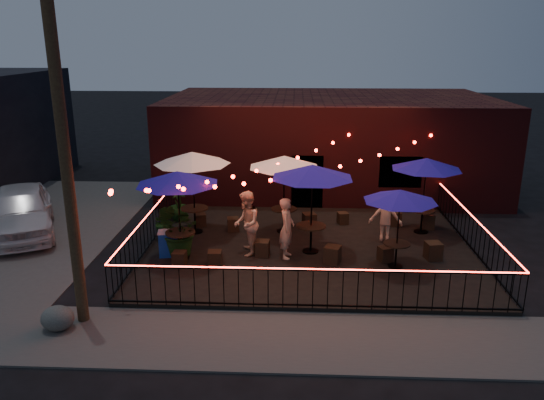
% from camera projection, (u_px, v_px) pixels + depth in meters
% --- Properties ---
extents(ground, '(110.00, 110.00, 0.00)m').
position_uv_depth(ground, '(310.00, 278.00, 14.76)').
color(ground, black).
rests_on(ground, ground).
extents(patio, '(10.00, 8.00, 0.15)m').
position_uv_depth(patio, '(309.00, 249.00, 16.65)').
color(patio, black).
rests_on(patio, ground).
extents(sidewalk, '(18.00, 2.50, 0.05)m').
position_uv_depth(sidewalk, '(314.00, 341.00, 11.65)').
color(sidewalk, '#45423F').
rests_on(sidewalk, ground).
extents(brick_building, '(14.00, 8.00, 4.00)m').
position_uv_depth(brick_building, '(328.00, 142.00, 23.69)').
color(brick_building, black).
rests_on(brick_building, ground).
extents(utility_pole, '(0.26, 0.26, 8.00)m').
position_uv_depth(utility_pole, '(65.00, 155.00, 11.35)').
color(utility_pole, '#372216').
rests_on(utility_pole, ground).
extents(fence_front, '(10.00, 0.04, 1.04)m').
position_uv_depth(fence_front, '(313.00, 289.00, 12.66)').
color(fence_front, black).
rests_on(fence_front, patio).
extents(fence_left, '(0.04, 8.00, 1.04)m').
position_uv_depth(fence_left, '(151.00, 228.00, 16.70)').
color(fence_left, black).
rests_on(fence_left, patio).
extents(fence_right, '(0.04, 8.00, 1.04)m').
position_uv_depth(fence_right, '(472.00, 234.00, 16.26)').
color(fence_right, black).
rests_on(fence_right, patio).
extents(festoon_lights, '(10.02, 8.72, 1.32)m').
position_uv_depth(festoon_lights, '(277.00, 175.00, 15.70)').
color(festoon_lights, red).
rests_on(festoon_lights, ground).
extents(cafe_table_0, '(2.94, 2.94, 2.66)m').
position_uv_depth(cafe_table_0, '(177.00, 179.00, 15.04)').
color(cafe_table_0, black).
rests_on(cafe_table_0, patio).
extents(cafe_table_1, '(2.89, 2.89, 2.75)m').
position_uv_depth(cafe_table_1, '(192.00, 159.00, 17.15)').
color(cafe_table_1, black).
rests_on(cafe_table_1, patio).
extents(cafe_table_2, '(3.22, 3.22, 2.73)m').
position_uv_depth(cafe_table_2, '(312.00, 173.00, 15.50)').
color(cafe_table_2, black).
rests_on(cafe_table_2, patio).
extents(cafe_table_3, '(3.03, 3.03, 2.61)m').
position_uv_depth(cafe_table_3, '(284.00, 163.00, 17.24)').
color(cafe_table_3, black).
rests_on(cafe_table_3, patio).
extents(cafe_table_4, '(2.72, 2.72, 2.28)m').
position_uv_depth(cafe_table_4, '(400.00, 197.00, 14.56)').
color(cafe_table_4, black).
rests_on(cafe_table_4, patio).
extents(cafe_table_5, '(2.82, 2.82, 2.55)m').
position_uv_depth(cafe_table_5, '(427.00, 165.00, 17.19)').
color(cafe_table_5, black).
rests_on(cafe_table_5, patio).
extents(bistro_chair_0, '(0.39, 0.39, 0.43)m').
position_uv_depth(bistro_chair_0, '(180.00, 259.00, 15.15)').
color(bistro_chair_0, black).
rests_on(bistro_chair_0, patio).
extents(bistro_chair_1, '(0.41, 0.41, 0.45)m').
position_uv_depth(bistro_chair_1, '(215.00, 259.00, 15.14)').
color(bistro_chair_1, black).
rests_on(bistro_chair_1, patio).
extents(bistro_chair_2, '(0.45, 0.45, 0.44)m').
position_uv_depth(bistro_chair_2, '(201.00, 220.00, 18.39)').
color(bistro_chair_2, black).
rests_on(bistro_chair_2, patio).
extents(bistro_chair_3, '(0.44, 0.44, 0.45)m').
position_uv_depth(bistro_chair_3, '(233.00, 224.00, 17.93)').
color(bistro_chair_3, black).
rests_on(bistro_chair_3, patio).
extents(bistro_chair_4, '(0.44, 0.44, 0.47)m').
position_uv_depth(bistro_chair_4, '(263.00, 248.00, 15.85)').
color(bistro_chair_4, black).
rests_on(bistro_chair_4, patio).
extents(bistro_chair_5, '(0.55, 0.55, 0.51)m').
position_uv_depth(bistro_chair_5, '(333.00, 255.00, 15.34)').
color(bistro_chair_5, black).
rests_on(bistro_chair_5, patio).
extents(bistro_chair_6, '(0.52, 0.52, 0.49)m').
position_uv_depth(bistro_chair_6, '(309.00, 220.00, 18.28)').
color(bistro_chair_6, black).
rests_on(bistro_chair_6, patio).
extents(bistro_chair_7, '(0.42, 0.42, 0.40)m').
position_uv_depth(bistro_chair_7, '(343.00, 218.00, 18.64)').
color(bistro_chair_7, black).
rests_on(bistro_chair_7, patio).
extents(bistro_chair_8, '(0.47, 0.47, 0.43)m').
position_uv_depth(bistro_chair_8, '(385.00, 254.00, 15.49)').
color(bistro_chair_8, black).
rests_on(bistro_chair_8, patio).
extents(bistro_chair_9, '(0.50, 0.50, 0.52)m').
position_uv_depth(bistro_chair_9, '(433.00, 251.00, 15.61)').
color(bistro_chair_9, black).
rests_on(bistro_chair_9, patio).
extents(bistro_chair_10, '(0.44, 0.44, 0.50)m').
position_uv_depth(bistro_chair_10, '(395.00, 218.00, 18.45)').
color(bistro_chair_10, black).
rests_on(bistro_chair_10, patio).
extents(bistro_chair_11, '(0.48, 0.48, 0.51)m').
position_uv_depth(bistro_chair_11, '(428.00, 221.00, 18.16)').
color(bistro_chair_11, black).
rests_on(bistro_chair_11, patio).
extents(patron_a, '(0.50, 0.70, 1.83)m').
position_uv_depth(patron_a, '(287.00, 228.00, 15.56)').
color(patron_a, '#D3B28A').
rests_on(patron_a, patio).
extents(patron_b, '(0.80, 1.00, 1.96)m').
position_uv_depth(patron_b, '(246.00, 223.00, 15.76)').
color(patron_b, tan).
rests_on(patron_b, patio).
extents(patron_c, '(1.17, 0.84, 1.64)m').
position_uv_depth(patron_c, '(386.00, 216.00, 16.89)').
color(patron_c, tan).
rests_on(patron_c, patio).
extents(potted_shrub_a, '(1.73, 1.63, 1.54)m').
position_uv_depth(potted_shrub_a, '(181.00, 231.00, 15.75)').
color(potted_shrub_a, '#1C4113').
rests_on(potted_shrub_a, patio).
extents(potted_shrub_b, '(0.71, 0.59, 1.21)m').
position_uv_depth(potted_shrub_b, '(165.00, 222.00, 16.99)').
color(potted_shrub_b, '#11370C').
rests_on(potted_shrub_b, patio).
extents(potted_shrub_c, '(0.80, 0.80, 1.22)m').
position_uv_depth(potted_shrub_c, '(179.00, 203.00, 18.93)').
color(potted_shrub_c, '#174115').
rests_on(potted_shrub_c, patio).
extents(cooler, '(0.66, 0.52, 0.78)m').
position_uv_depth(cooler, '(169.00, 243.00, 15.81)').
color(cooler, '#123DAA').
rests_on(cooler, patio).
extents(boulder, '(0.84, 0.72, 0.64)m').
position_uv_depth(boulder, '(57.00, 318.00, 12.01)').
color(boulder, '#484843').
rests_on(boulder, ground).
extents(car_white, '(3.86, 5.24, 1.66)m').
position_uv_depth(car_white, '(21.00, 211.00, 17.91)').
color(car_white, silver).
rests_on(car_white, ground).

